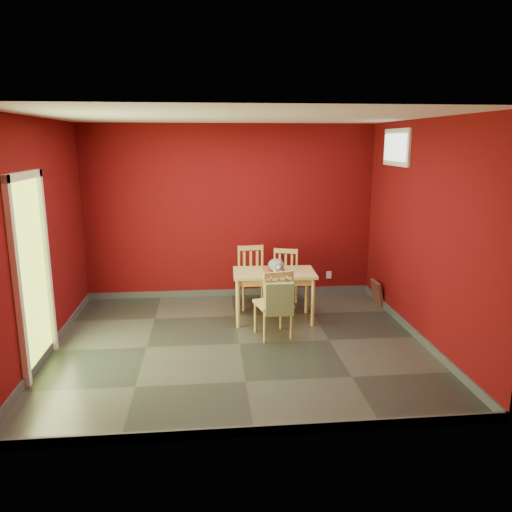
{
  "coord_description": "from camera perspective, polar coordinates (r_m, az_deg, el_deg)",
  "views": [
    {
      "loc": [
        -0.36,
        -5.73,
        2.43
      ],
      "look_at": [
        0.25,
        0.45,
        1.0
      ],
      "focal_mm": 35.0,
      "sensor_mm": 36.0,
      "label": 1
    }
  ],
  "objects": [
    {
      "name": "chair_near",
      "position": [
        6.29,
        2.12,
        -5.34
      ],
      "size": [
        0.5,
        0.5,
        0.89
      ],
      "color": "tan",
      "rests_on": "ground"
    },
    {
      "name": "ground",
      "position": [
        6.23,
        -1.91,
        -9.98
      ],
      "size": [
        4.5,
        4.5,
        0.0
      ],
      "primitive_type": "plane",
      "color": "#2D342D",
      "rests_on": "ground"
    },
    {
      "name": "picture_frame",
      "position": [
        7.82,
        13.67,
        -4.1
      ],
      "size": [
        0.12,
        0.37,
        0.37
      ],
      "color": "brown",
      "rests_on": "ground"
    },
    {
      "name": "cat",
      "position": [
        6.82,
        2.33,
        -0.8
      ],
      "size": [
        0.34,
        0.5,
        0.23
      ],
      "primitive_type": null,
      "rotation": [
        0.0,
        0.0,
        0.23
      ],
      "color": "slate",
      "rests_on": "table_runner"
    },
    {
      "name": "tote_bag",
      "position": [
        6.06,
        2.69,
        -4.93
      ],
      "size": [
        0.34,
        0.2,
        0.48
      ],
      "color": "#748E5A",
      "rests_on": "chair_near"
    },
    {
      "name": "doorway",
      "position": [
        5.8,
        -24.28,
        -1.22
      ],
      "size": [
        0.06,
        1.01,
        2.13
      ],
      "color": "#B7D838",
      "rests_on": "ground"
    },
    {
      "name": "dining_table",
      "position": [
        6.84,
        2.08,
        -2.48
      ],
      "size": [
        1.14,
        0.7,
        0.7
      ],
      "color": "tan",
      "rests_on": "ground"
    },
    {
      "name": "table_runner",
      "position": [
        6.73,
        2.19,
        -2.37
      ],
      "size": [
        0.31,
        0.61,
        0.31
      ],
      "color": "#B14B31",
      "rests_on": "dining_table"
    },
    {
      "name": "chair_far_left",
      "position": [
        7.48,
        -0.4,
        -2.29
      ],
      "size": [
        0.47,
        0.47,
        0.9
      ],
      "color": "tan",
      "rests_on": "ground"
    },
    {
      "name": "room_shell",
      "position": [
        6.21,
        -1.91,
        -9.56
      ],
      "size": [
        4.5,
        4.5,
        4.5
      ],
      "color": "#59090B",
      "rests_on": "ground"
    },
    {
      "name": "chair_far_right",
      "position": [
        7.53,
        3.25,
        -2.43
      ],
      "size": [
        0.49,
        0.49,
        0.85
      ],
      "color": "tan",
      "rests_on": "ground"
    },
    {
      "name": "window",
      "position": [
        7.21,
        15.73,
        11.87
      ],
      "size": [
        0.05,
        0.9,
        0.5
      ],
      "color": "white",
      "rests_on": "room_shell"
    },
    {
      "name": "outlet_plate",
      "position": [
        8.24,
        8.32,
        -2.14
      ],
      "size": [
        0.08,
        0.02,
        0.12
      ],
      "primitive_type": "cube",
      "color": "silver",
      "rests_on": "room_shell"
    }
  ]
}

